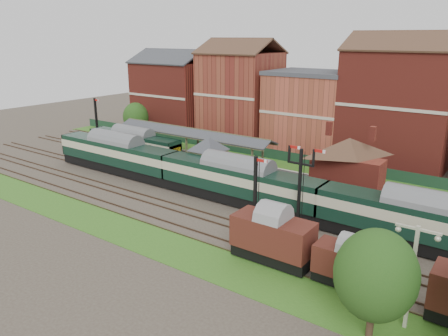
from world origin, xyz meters
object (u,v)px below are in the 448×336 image
Objects in this scene: signal_box at (209,160)px; platform_railcar at (133,143)px; goods_van_a at (273,236)px; dmu_train at (238,181)px; semaphore_bracket at (300,185)px.

signal_box is 0.35× the size of platform_railcar.
signal_box reaches higher than goods_van_a.
goods_van_a is at bearing -43.48° from dmu_train.
goods_van_a is at bearing -81.89° from semaphore_bracket.
signal_box is at bearing -10.97° from platform_railcar.
dmu_train is 13.09m from goods_van_a.
semaphore_bracket is 6.99m from goods_van_a.
dmu_train reaches higher than goods_van_a.
semaphore_bracket is (15.04, -5.75, 1.44)m from signal_box.
dmu_train is at bearing -26.66° from signal_box.
dmu_train is 8.96× the size of goods_van_a.
semaphore_bracket reaches higher than dmu_train.
semaphore_bracket is at bearing -15.80° from platform_railcar.
goods_van_a is (0.93, -6.50, -2.39)m from semaphore_bracket.
dmu_train is 3.47× the size of platform_railcar.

